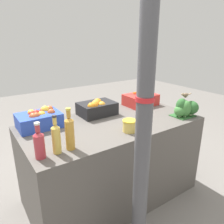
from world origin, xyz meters
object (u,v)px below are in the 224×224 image
support_pole (144,116)px  pickle_jar (130,126)px  apple_crate (39,119)px  orange_crate (97,108)px  broccoli_pile (185,108)px  juice_bottle_ruby (39,144)px  juice_bottle_amber (70,132)px  juice_bottle_golden (56,138)px  sparrow_bird (185,95)px  carrot_crate (141,99)px

support_pole → pickle_jar: bearing=61.2°
apple_crate → orange_crate: (0.59, -0.01, -0.00)m
support_pole → pickle_jar: (0.23, 0.41, -0.26)m
broccoli_pile → juice_bottle_ruby: 1.45m
juice_bottle_ruby → juice_bottle_amber: juice_bottle_amber is taller
apple_crate → juice_bottle_amber: juice_bottle_amber is taller
juice_bottle_golden → sparrow_bird: juice_bottle_golden is taller
sparrow_bird → carrot_crate: bearing=-72.4°
juice_bottle_golden → pickle_jar: size_ratio=2.30×
juice_bottle_golden → juice_bottle_ruby: bearing=-180.0°
orange_crate → juice_bottle_ruby: 0.91m
pickle_jar → sparrow_bird: bearing=-0.1°
juice_bottle_golden → sparrow_bird: (1.35, -0.00, 0.10)m
juice_bottle_golden → juice_bottle_amber: 0.10m
support_pole → orange_crate: size_ratio=6.18×
support_pole → juice_bottle_amber: bearing=127.9°
orange_crate → sparrow_bird: bearing=-35.9°
carrot_crate → pickle_jar: bearing=-138.3°
support_pole → sparrow_bird: 1.02m
support_pole → carrot_crate: size_ratio=6.18×
juice_bottle_amber → juice_bottle_ruby: bearing=180.0°
orange_crate → juice_bottle_ruby: (-0.75, -0.52, 0.03)m
support_pole → pickle_jar: size_ratio=18.72×
juice_bottle_amber → sparrow_bird: size_ratio=2.29×
broccoli_pile → support_pole: bearing=-157.4°
support_pole → juice_bottle_golden: bearing=135.6°
juice_bottle_amber → broccoli_pile: bearing=-1.4°
carrot_crate → pickle_jar: carrot_crate is taller
carrot_crate → juice_bottle_ruby: size_ratio=1.45×
orange_crate → juice_bottle_amber: bearing=-135.4°
support_pole → carrot_crate: 1.27m
apple_crate → orange_crate: 0.59m
juice_bottle_golden → sparrow_bird: bearing=-0.0°
apple_crate → pickle_jar: apple_crate is taller
broccoli_pile → pickle_jar: size_ratio=2.09×
juice_bottle_ruby → juice_bottle_amber: bearing=0.0°
support_pole → broccoli_pile: 1.02m
sparrow_bird → support_pole: bearing=29.0°
carrot_crate → sparrow_bird: (0.12, -0.53, 0.15)m
juice_bottle_ruby → pickle_jar: (0.77, 0.00, -0.05)m
orange_crate → carrot_crate: size_ratio=1.00×
juice_bottle_ruby → juice_bottle_golden: bearing=0.0°
orange_crate → pickle_jar: bearing=-88.0°
broccoli_pile → sparrow_bird: bearing=63.4°
juice_bottle_amber → sparrow_bird: juice_bottle_amber is taller
carrot_crate → juice_bottle_amber: size_ratio=1.19×
pickle_jar → juice_bottle_amber: bearing=-179.8°
carrot_crate → broccoli_pile: size_ratio=1.45×
carrot_crate → juice_bottle_ruby: 1.45m
broccoli_pile → juice_bottle_ruby: size_ratio=1.00×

